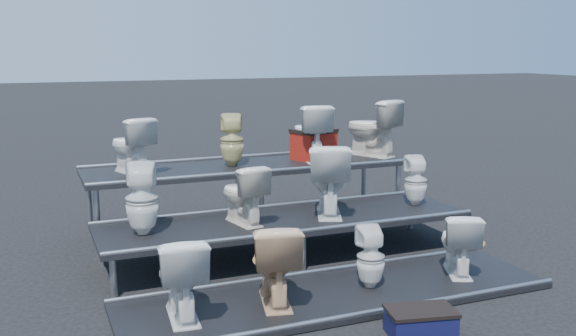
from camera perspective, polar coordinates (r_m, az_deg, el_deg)
name	(u,v)px	position (r m, az deg, el deg)	size (l,w,h in m)	color
ground	(286,257)	(7.41, -0.17, -7.94)	(80.00, 80.00, 0.00)	black
tier_front	(337,295)	(6.29, 4.38, -11.17)	(4.20, 1.20, 0.06)	black
tier_mid	(286,238)	(7.34, -0.17, -6.24)	(4.20, 1.20, 0.46)	black
tier_back	(249,197)	(8.47, -3.49, -2.56)	(4.20, 1.20, 0.86)	black
toilet_0	(181,276)	(5.67, -9.53, -9.44)	(0.42, 0.73, 0.75)	white
toilet_1	(274,262)	(5.90, -1.24, -8.35)	(0.43, 0.75, 0.77)	tan
toilet_2	(371,257)	(6.34, 7.36, -7.86)	(0.27, 0.28, 0.61)	white
toilet_3	(458,242)	(6.88, 14.89, -6.41)	(0.37, 0.65, 0.66)	white
toilet_4	(142,199)	(6.77, -12.86, -2.70)	(0.34, 0.34, 0.75)	white
toilet_5	(243,194)	(7.03, -4.04, -2.32)	(0.37, 0.65, 0.66)	silver
toilet_6	(328,179)	(7.39, 3.62, -0.96)	(0.47, 0.82, 0.84)	white
toilet_7	(416,181)	(7.99, 11.29, -1.10)	(0.27, 0.28, 0.61)	white
toilet_8	(131,145)	(7.98, -13.81, 1.98)	(0.38, 0.67, 0.69)	white
toilet_9	(232,140)	(8.26, -5.01, 2.49)	(0.30, 0.31, 0.67)	#CAC27E
toilet_10	(310,132)	(8.64, 1.95, 3.19)	(0.43, 0.75, 0.76)	white
toilet_11	(372,128)	(9.06, 7.45, 3.57)	(0.44, 0.78, 0.80)	silver
red_crate	(314,146)	(8.73, 2.29, 1.97)	(0.51, 0.41, 0.37)	maroon
step_stool	(421,324)	(5.62, 11.70, -13.39)	(0.55, 0.33, 0.20)	black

